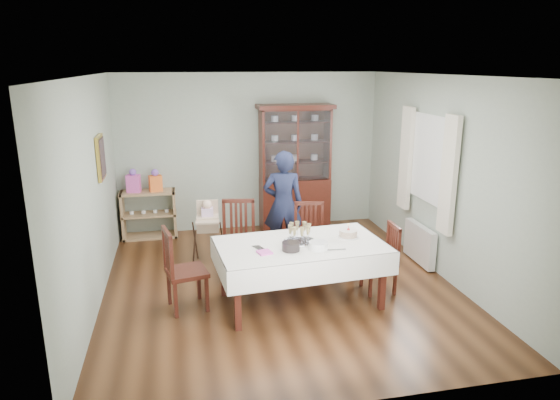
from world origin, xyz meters
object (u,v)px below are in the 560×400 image
object	(u,v)px
dining_table	(300,273)
china_cabinet	(295,166)
chair_end_left	(186,285)
gift_bag_orange	(156,181)
champagne_tray	(299,237)
gift_bag_pink	(133,182)
birthday_cake	(348,234)
chair_far_right	(309,252)
chair_end_right	(380,271)
chair_far_left	(239,254)
woman	(283,205)
high_chair	(208,238)
sideboard	(149,214)

from	to	relation	value
dining_table	china_cabinet	bearing A→B (deg)	77.99
chair_end_left	gift_bag_orange	distance (m)	2.80
champagne_tray	gift_bag_pink	bearing A→B (deg)	127.32
dining_table	birthday_cake	world-z (taller)	birthday_cake
china_cabinet	chair_far_right	distance (m)	2.11
chair_far_right	chair_end_right	bearing A→B (deg)	-37.32
chair_far_left	woman	distance (m)	1.07
high_chair	gift_bag_pink	distance (m)	1.82
chair_end_left	chair_end_right	distance (m)	2.45
high_chair	champagne_tray	size ratio (longest dim) A/B	2.50
gift_bag_pink	woman	bearing A→B (deg)	-30.31
sideboard	chair_end_left	distance (m)	2.76
chair_end_left	gift_bag_pink	xyz separation A→B (m)	(-0.74, 2.69, 0.68)
china_cabinet	sideboard	xyz separation A→B (m)	(-2.50, 0.02, -0.72)
chair_end_left	gift_bag_pink	size ratio (longest dim) A/B	2.56
china_cabinet	chair_end_right	xyz separation A→B (m)	(0.48, -2.71, -0.86)
chair_far_right	chair_end_right	xyz separation A→B (m)	(0.72, -0.78, -0.02)
gift_bag_orange	woman	bearing A→B (deg)	-34.76
champagne_tray	high_chair	bearing A→B (deg)	124.63
woman	gift_bag_pink	world-z (taller)	woman
chair_end_right	sideboard	bearing A→B (deg)	-131.27
chair_end_right	birthday_cake	xyz separation A→B (m)	(-0.45, -0.01, 0.54)
dining_table	china_cabinet	world-z (taller)	china_cabinet
chair_end_right	birthday_cake	world-z (taller)	birthday_cake
chair_end_left	chair_far_right	bearing A→B (deg)	-77.98
sideboard	gift_bag_orange	world-z (taller)	gift_bag_orange
woman	gift_bag_orange	bearing A→B (deg)	-25.52
chair_far_left	high_chair	distance (m)	0.67
china_cabinet	champagne_tray	world-z (taller)	china_cabinet
champagne_tray	chair_far_right	bearing A→B (deg)	66.82
chair_far_right	gift_bag_orange	distance (m)	2.94
chair_far_right	gift_bag_pink	xyz separation A→B (m)	(-2.47, 1.92, 0.69)
birthday_cake	chair_far_right	bearing A→B (deg)	109.12
high_chair	gift_bag_orange	bearing A→B (deg)	124.62
birthday_cake	gift_bag_orange	world-z (taller)	gift_bag_orange
birthday_cake	gift_bag_pink	world-z (taller)	gift_bag_pink
gift_bag_pink	chair_far_left	bearing A→B (deg)	-51.78
chair_end_right	woman	bearing A→B (deg)	-144.37
champagne_tray	gift_bag_pink	xyz separation A→B (m)	(-2.11, 2.76, 0.14)
dining_table	chair_far_left	distance (m)	1.14
chair_far_right	high_chair	size ratio (longest dim) A/B	1.01
chair_far_left	woman	bearing A→B (deg)	47.77
china_cabinet	chair_far_right	bearing A→B (deg)	-97.20
high_chair	gift_bag_orange	distance (m)	1.62
chair_far_left	chair_end_left	distance (m)	1.10
high_chair	chair_end_left	bearing A→B (deg)	-100.19
dining_table	chair_end_right	world-z (taller)	chair_end_right
chair_far_right	chair_end_right	distance (m)	1.07
chair_end_left	chair_end_right	bearing A→B (deg)	-102.31
champagne_tray	gift_bag_orange	bearing A→B (deg)	122.44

